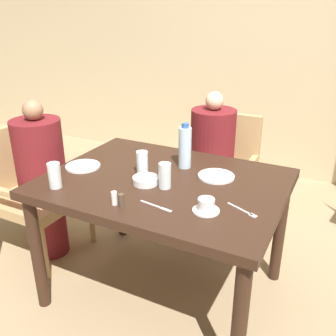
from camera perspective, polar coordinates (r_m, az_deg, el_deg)
ground_plane at (r=2.49m, az=-0.53°, el=-18.01°), size 16.00×16.00×0.00m
wall_back at (r=3.95m, az=14.93°, el=18.95°), size 8.00×0.06×2.80m
dining_table at (r=2.11m, az=-0.60°, el=-4.08°), size 1.30×0.98×0.77m
chair_left_side at (r=2.79m, az=-20.43°, el=-2.59°), size 0.55×0.55×0.89m
diner_in_left_chair at (r=2.66m, az=-18.55°, el=-1.67°), size 0.32×0.32×1.12m
chair_far_side at (r=2.94m, az=7.55°, el=0.05°), size 0.55×0.55×0.89m
diner_in_far_chair at (r=2.79m, az=6.64°, el=0.53°), size 0.32×0.32×1.11m
plate_main_left at (r=2.28m, az=-12.83°, el=0.28°), size 0.20×0.20×0.01m
plate_main_right at (r=2.11m, az=7.35°, el=-1.24°), size 0.20×0.20×0.01m
teacup_with_saucer at (r=1.75m, az=5.83°, el=-5.78°), size 0.13×0.13×0.06m
bowl_small at (r=2.01m, az=-3.44°, el=-1.88°), size 0.14×0.14×0.04m
water_bottle at (r=2.18m, az=2.59°, el=3.21°), size 0.07×0.07×0.27m
glass_tall_near at (r=1.95m, az=-0.50°, el=-1.17°), size 0.07×0.07×0.14m
glass_tall_mid at (r=2.04m, az=-16.90°, el=-1.08°), size 0.07×0.07×0.14m
glass_tall_far at (r=2.11m, az=-3.95°, el=0.76°), size 0.07×0.07×0.14m
salt_shaker at (r=1.81m, az=-8.19°, el=-4.58°), size 0.03×0.03×0.07m
pepper_shaker at (r=1.79m, az=-7.15°, el=-4.90°), size 0.03×0.03×0.06m
fork_beside_plate at (r=1.78m, az=11.62°, el=-6.51°), size 0.16×0.09×0.00m
knife_beside_plate at (r=1.78m, az=-1.63°, el=-5.91°), size 0.18×0.04×0.00m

